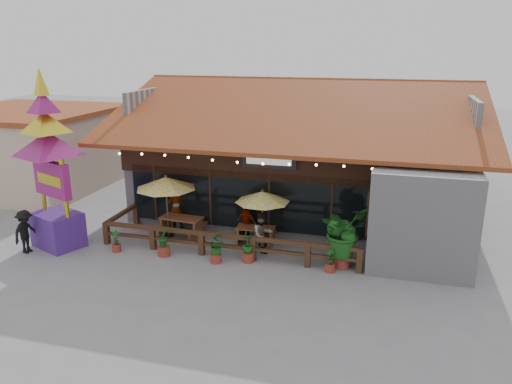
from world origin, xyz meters
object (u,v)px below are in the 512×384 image
(umbrella_left, at_px, (166,183))
(thai_sign_tower, at_px, (48,149))
(picnic_table_left, at_px, (182,223))
(picnic_table_right, at_px, (256,233))
(umbrella_right, at_px, (262,197))
(tropical_plant, at_px, (343,232))
(pedestrian, at_px, (26,232))

(umbrella_left, distance_m, thai_sign_tower, 4.52)
(thai_sign_tower, bearing_deg, picnic_table_left, 27.69)
(picnic_table_right, bearing_deg, picnic_table_left, 179.45)
(picnic_table_right, relative_size, thai_sign_tower, 0.21)
(umbrella_right, xyz_separation_m, picnic_table_left, (-3.42, 0.04, -1.42))
(umbrella_left, height_order, tropical_plant, umbrella_left)
(umbrella_left, bearing_deg, picnic_table_right, 1.84)
(umbrella_left, height_order, picnic_table_right, umbrella_left)
(picnic_table_left, bearing_deg, picnic_table_right, -0.55)
(picnic_table_left, height_order, thai_sign_tower, thai_sign_tower)
(picnic_table_right, bearing_deg, umbrella_right, -1.28)
(thai_sign_tower, bearing_deg, umbrella_left, 29.25)
(umbrella_right, relative_size, picnic_table_left, 1.50)
(picnic_table_left, height_order, picnic_table_right, picnic_table_left)
(umbrella_right, bearing_deg, thai_sign_tower, -164.10)
(umbrella_right, height_order, pedestrian, umbrella_right)
(picnic_table_left, bearing_deg, umbrella_right, -0.61)
(picnic_table_left, bearing_deg, pedestrian, -148.10)
(umbrella_left, distance_m, picnic_table_left, 1.80)
(picnic_table_right, bearing_deg, tropical_plant, -18.67)
(picnic_table_right, relative_size, tropical_plant, 0.69)
(tropical_plant, xyz_separation_m, pedestrian, (-11.61, -1.88, -0.46))
(umbrella_right, xyz_separation_m, tropical_plant, (3.23, -1.18, -0.68))
(umbrella_left, bearing_deg, umbrella_right, 1.62)
(umbrella_left, relative_size, pedestrian, 1.55)
(tropical_plant, bearing_deg, umbrella_right, 159.98)
(umbrella_left, height_order, pedestrian, umbrella_left)
(umbrella_right, height_order, thai_sign_tower, thai_sign_tower)
(umbrella_left, relative_size, thai_sign_tower, 0.35)
(thai_sign_tower, bearing_deg, umbrella_right, 15.90)
(tropical_plant, bearing_deg, pedestrian, -170.81)
(thai_sign_tower, distance_m, tropical_plant, 11.21)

